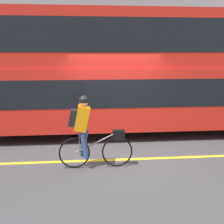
% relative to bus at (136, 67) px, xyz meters
% --- Properties ---
extents(ground_plane, '(80.00, 80.00, 0.00)m').
position_rel_bus_xyz_m(ground_plane, '(-0.81, -2.40, -2.09)').
color(ground_plane, '#424244').
extents(road_center_line, '(50.00, 0.14, 0.01)m').
position_rel_bus_xyz_m(road_center_line, '(-0.81, -2.57, -2.09)').
color(road_center_line, yellow).
rests_on(road_center_line, ground_plane).
extents(sidewalk_curb, '(60.00, 2.34, 0.12)m').
position_rel_bus_xyz_m(sidewalk_curb, '(-0.81, 3.67, -2.03)').
color(sidewalk_curb, gray).
rests_on(sidewalk_curb, ground_plane).
extents(building_facade, '(60.00, 0.30, 8.62)m').
position_rel_bus_xyz_m(building_facade, '(-0.81, 4.99, 2.22)').
color(building_facade, '#9E9EA3').
rests_on(building_facade, ground_plane).
extents(bus, '(11.76, 2.53, 3.76)m').
position_rel_bus_xyz_m(bus, '(0.00, 0.00, 0.00)').
color(bus, black).
rests_on(bus, ground_plane).
extents(cyclist_on_bike, '(1.66, 0.32, 1.64)m').
position_rel_bus_xyz_m(cyclist_on_bike, '(-1.61, -3.00, -1.21)').
color(cyclist_on_bike, black).
rests_on(cyclist_on_bike, ground_plane).
extents(street_sign_post, '(0.36, 0.09, 2.27)m').
position_rel_bus_xyz_m(street_sign_post, '(-1.50, 3.54, -0.69)').
color(street_sign_post, '#59595B').
rests_on(street_sign_post, sidewalk_curb).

